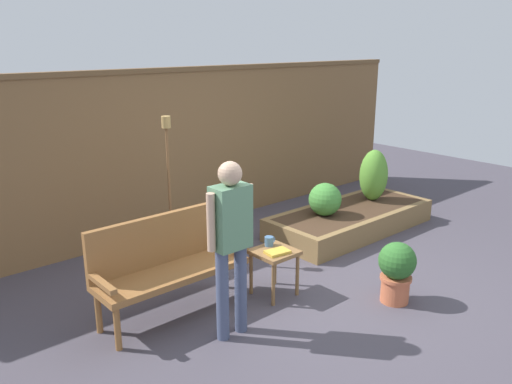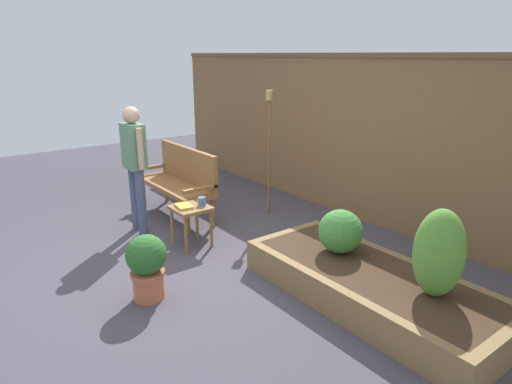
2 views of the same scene
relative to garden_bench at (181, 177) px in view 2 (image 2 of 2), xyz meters
name	(u,v)px [view 2 (image 2 of 2)]	position (x,y,z in m)	size (l,w,h in m)	color
ground_plane	(185,265)	(1.39, -0.72, -0.54)	(14.00, 14.00, 0.00)	#47424C
fence_back	(355,137)	(1.39, 1.88, 0.55)	(8.40, 0.14, 2.16)	brown
garden_bench	(181,177)	(0.00, 0.00, 0.00)	(1.44, 0.48, 0.94)	#936033
side_table	(191,213)	(0.99, -0.41, -0.15)	(0.40, 0.40, 0.48)	olive
cup_on_table	(202,201)	(1.04, -0.28, -0.02)	(0.13, 0.09, 0.10)	teal
book_on_table	(184,206)	(0.97, -0.48, -0.05)	(0.23, 0.16, 0.03)	gold
potted_boxwood	(147,264)	(1.79, -1.30, -0.20)	(0.37, 0.37, 0.62)	#C66642
raised_planter_bed	(370,286)	(3.04, 0.27, -0.39)	(2.40, 1.00, 0.30)	olive
shrub_near_bench	(340,231)	(2.59, 0.34, -0.03)	(0.43, 0.43, 0.43)	brown
shrub_far_corner	(439,253)	(3.60, 0.34, 0.12)	(0.39, 0.39, 0.73)	brown
tiki_torch	(269,131)	(0.67, 1.00, 0.62)	(0.10, 0.10, 1.70)	brown
person_by_bench	(135,159)	(0.21, -0.71, 0.39)	(0.47, 0.20, 1.56)	#475170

